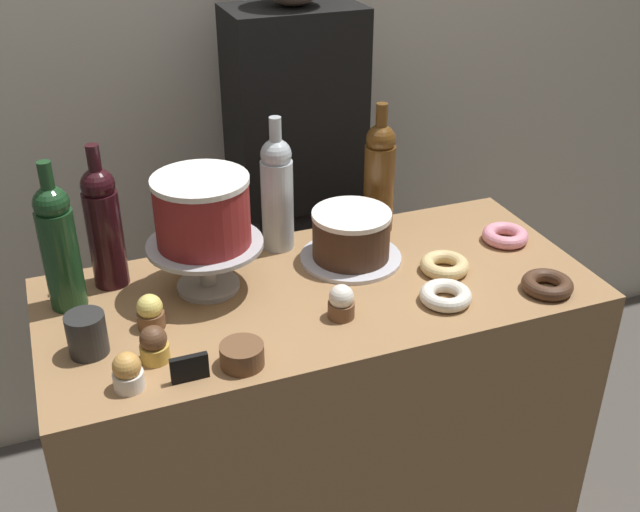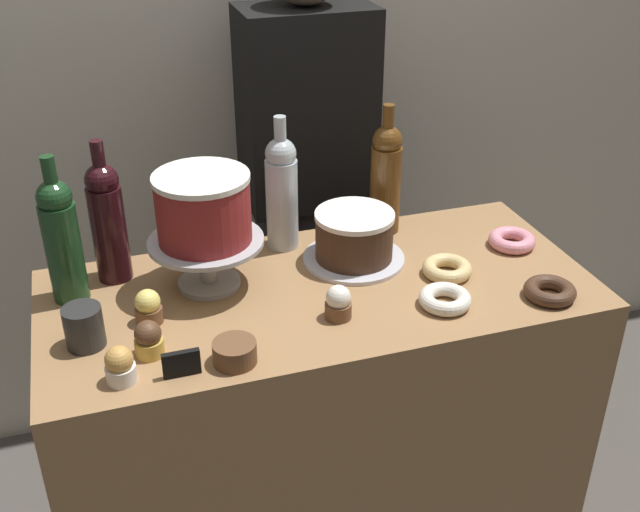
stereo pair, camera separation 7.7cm
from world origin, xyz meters
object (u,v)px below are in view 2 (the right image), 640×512
at_px(wine_bottle_clear, 282,191).
at_px(price_sign_chalkboard, 181,364).
at_px(cupcake_chocolate, 149,339).
at_px(donut_chocolate, 550,291).
at_px(cupcake_vanilla, 339,303).
at_px(white_layer_cake, 203,208).
at_px(barista_figure, 307,202).
at_px(coffee_cup_ceramic, 84,327).
at_px(donut_sugar, 445,299).
at_px(donut_pink, 512,240).
at_px(cookie_stack, 235,352).
at_px(wine_bottle_green, 62,238).
at_px(cupcake_caramel, 120,366).
at_px(cupcake_lemon, 148,307).
at_px(cake_stand_pedestal, 207,254).
at_px(wine_bottle_dark_red, 108,220).
at_px(wine_bottle_amber, 386,177).
at_px(donut_glazed, 447,269).
at_px(chocolate_round_cake, 354,235).

height_order(wine_bottle_clear, price_sign_chalkboard, wine_bottle_clear).
distance_m(cupcake_chocolate, donut_chocolate, 0.85).
bearing_deg(cupcake_vanilla, white_layer_cake, 137.86).
xyz_separation_m(donut_chocolate, barista_figure, (-0.31, 0.78, -0.09)).
xyz_separation_m(cupcake_vanilla, donut_chocolate, (0.46, -0.07, -0.02)).
height_order(coffee_cup_ceramic, barista_figure, barista_figure).
relative_size(donut_sugar, donut_pink, 1.00).
bearing_deg(donut_sugar, cookie_stack, -173.15).
height_order(wine_bottle_clear, wine_bottle_green, same).
bearing_deg(donut_chocolate, cupcake_caramel, -179.47).
height_order(cupcake_lemon, barista_figure, barista_figure).
xyz_separation_m(cupcake_caramel, barista_figure, (0.60, 0.79, -0.11)).
relative_size(cake_stand_pedestal, white_layer_cake, 1.23).
bearing_deg(donut_chocolate, cake_stand_pedestal, 158.06).
bearing_deg(wine_bottle_dark_red, wine_bottle_amber, 2.67).
height_order(cupcake_caramel, donut_chocolate, cupcake_caramel).
bearing_deg(donut_glazed, coffee_cup_ceramic, -178.02).
bearing_deg(donut_sugar, cake_stand_pedestal, 152.70).
bearing_deg(cupcake_vanilla, cupcake_caramel, -170.32).
relative_size(chocolate_round_cake, cupcake_vanilla, 2.47).
distance_m(chocolate_round_cake, cupcake_caramel, 0.63).
bearing_deg(donut_pink, wine_bottle_dark_red, 171.01).
height_order(cupcake_chocolate, coffee_cup_ceramic, coffee_cup_ceramic).
xyz_separation_m(chocolate_round_cake, donut_sugar, (0.12, -0.24, -0.05)).
distance_m(white_layer_cake, cupcake_lemon, 0.24).
relative_size(cake_stand_pedestal, cookie_stack, 2.98).
xyz_separation_m(wine_bottle_dark_red, donut_pink, (0.92, -0.15, -0.13)).
xyz_separation_m(wine_bottle_dark_red, cookie_stack, (0.19, -0.39, -0.12)).
bearing_deg(cupcake_chocolate, cake_stand_pedestal, 54.50).
relative_size(cupcake_vanilla, coffee_cup_ceramic, 0.87).
bearing_deg(wine_bottle_clear, cupcake_lemon, -146.16).
relative_size(cookie_stack, barista_figure, 0.05).
relative_size(cupcake_lemon, donut_chocolate, 0.66).
bearing_deg(white_layer_cake, cupcake_caramel, -127.05).
xyz_separation_m(cupcake_lemon, donut_glazed, (0.66, -0.02, -0.02)).
distance_m(wine_bottle_amber, coffee_cup_ceramic, 0.80).
bearing_deg(donut_chocolate, wine_bottle_dark_red, 156.92).
height_order(cupcake_lemon, donut_pink, cupcake_lemon).
height_order(wine_bottle_dark_red, donut_chocolate, wine_bottle_dark_red).
height_order(cake_stand_pedestal, wine_bottle_clear, wine_bottle_clear).
distance_m(donut_sugar, donut_pink, 0.33).
xyz_separation_m(chocolate_round_cake, cupcake_chocolate, (-0.50, -0.22, -0.03)).
xyz_separation_m(white_layer_cake, cupcake_vanilla, (0.23, -0.21, -0.15)).
bearing_deg(wine_bottle_dark_red, coffee_cup_ceramic, -107.11).
bearing_deg(cupcake_vanilla, donut_chocolate, -8.45).
bearing_deg(chocolate_round_cake, donut_chocolate, -39.29).
bearing_deg(cupcake_caramel, donut_chocolate, 0.53).
distance_m(wine_bottle_amber, cookie_stack, 0.65).
bearing_deg(wine_bottle_green, donut_glazed, -11.34).
relative_size(wine_bottle_amber, cupcake_lemon, 4.38).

